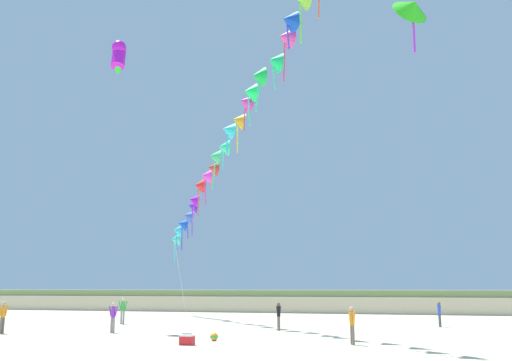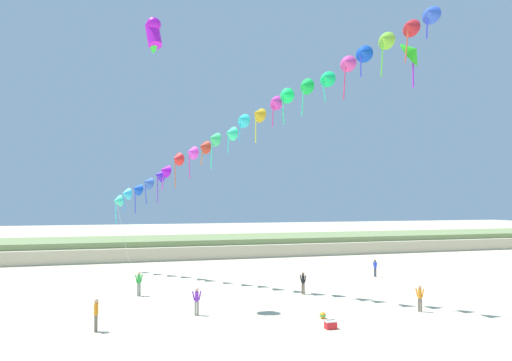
{
  "view_description": "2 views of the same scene",
  "coord_description": "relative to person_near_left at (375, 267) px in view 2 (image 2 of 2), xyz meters",
  "views": [
    {
      "loc": [
        7.5,
        -18.9,
        2.33
      ],
      "look_at": [
        -0.76,
        10.96,
        8.48
      ],
      "focal_mm": 38.0,
      "sensor_mm": 36.0,
      "label": 1
    },
    {
      "loc": [
        -11.61,
        -18.75,
        6.43
      ],
      "look_at": [
        -3.38,
        9.93,
        7.87
      ],
      "focal_mm": 32.0,
      "sensor_mm": 36.0,
      "label": 2
    }
  ],
  "objects": [
    {
      "name": "ground_plane",
      "position": [
        -9.22,
        -16.54,
        -0.86
      ],
      "size": [
        240.0,
        240.0,
        0.0
      ],
      "primitive_type": "plane",
      "color": "beige"
    },
    {
      "name": "dune_ridge",
      "position": [
        -9.22,
        21.48,
        0.19
      ],
      "size": [
        120.0,
        12.11,
        2.11
      ],
      "color": "beige",
      "rests_on": "ground"
    },
    {
      "name": "person_near_left",
      "position": [
        0.0,
        0.0,
        0.0
      ],
      "size": [
        0.23,
        0.52,
        1.49
      ],
      "color": "#474C56",
      "rests_on": "ground"
    },
    {
      "name": "person_near_right",
      "position": [
        -8.78,
        -5.23,
        0.02
      ],
      "size": [
        0.39,
        0.46,
        1.52
      ],
      "color": "#726656",
      "rests_on": "ground"
    },
    {
      "name": "person_mid_center",
      "position": [
        -16.85,
        -9.12,
        0.04
      ],
      "size": [
        0.55,
        0.21,
        1.57
      ],
      "color": "gray",
      "rests_on": "ground"
    },
    {
      "name": "person_far_left",
      "position": [
        -19.86,
        -2.67,
        0.11
      ],
      "size": [
        0.57,
        0.33,
        1.69
      ],
      "color": "gray",
      "rests_on": "ground"
    },
    {
      "name": "person_far_right",
      "position": [
        -4.08,
        -11.88,
        0.04
      ],
      "size": [
        0.36,
        0.5,
        1.55
      ],
      "color": "#726656",
      "rests_on": "ground"
    },
    {
      "name": "person_far_center",
      "position": [
        -22.17,
        -11.03,
        0.08
      ],
      "size": [
        0.22,
        0.57,
        1.63
      ],
      "color": "#726656",
      "rests_on": "ground"
    },
    {
      "name": "kite_banner_string",
      "position": [
        -12.96,
        -2.23,
        11.16
      ],
      "size": [
        18.45,
        24.24,
        17.76
      ],
      "color": "#3FD6B1"
    },
    {
      "name": "large_kite_low_lead",
      "position": [
        -19.24,
        -5.91,
        16.34
      ],
      "size": [
        1.33,
        1.58,
        2.37
      ],
      "color": "#B515CB"
    },
    {
      "name": "large_kite_mid_trail",
      "position": [
        -0.72,
        -6.86,
        16.59
      ],
      "size": [
        2.58,
        2.44,
        3.73
      ],
      "color": "#30D51D"
    },
    {
      "name": "beach_cooler",
      "position": [
        -10.7,
        -13.74,
        -0.65
      ],
      "size": [
        0.58,
        0.41,
        0.46
      ],
      "color": "red",
      "rests_on": "ground"
    },
    {
      "name": "beach_ball",
      "position": [
        -10.23,
        -11.75,
        -0.68
      ],
      "size": [
        0.36,
        0.36,
        0.36
      ],
      "color": "orange",
      "rests_on": "ground"
    }
  ]
}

